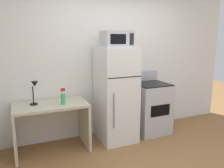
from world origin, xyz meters
TOP-DOWN VIEW (x-y plane):
  - wall_back_white at (0.00, 1.70)m, footprint 5.00×0.10m
  - desk at (-1.17, 1.33)m, footprint 1.09×0.61m
  - desk_lamp at (-1.38, 1.36)m, footprint 0.14×0.12m
  - spray_bottle at (-1.00, 1.21)m, footprint 0.06×0.06m
  - refrigerator at (-0.10, 1.30)m, footprint 0.58×0.68m
  - microwave at (-0.10, 1.28)m, footprint 0.46×0.35m
  - oven_range at (0.62, 1.33)m, footprint 0.60×0.61m

SIDE VIEW (x-z plane):
  - oven_range at x=0.62m, z-range -0.08..1.02m
  - desk at x=-1.17m, z-range 0.14..0.89m
  - refrigerator at x=-0.10m, z-range 0.00..1.57m
  - spray_bottle at x=-1.00m, z-range 0.72..0.97m
  - desk_lamp at x=-1.38m, z-range 0.81..1.17m
  - wall_back_white at x=0.00m, z-range 0.00..2.60m
  - microwave at x=-0.10m, z-range 1.57..1.83m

